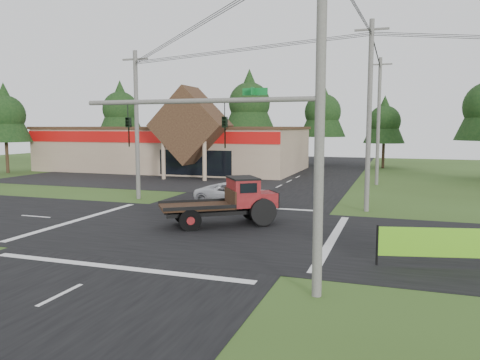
% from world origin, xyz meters
% --- Properties ---
extents(ground, '(120.00, 120.00, 0.00)m').
position_xyz_m(ground, '(0.00, 0.00, 0.00)').
color(ground, '#31491A').
rests_on(ground, ground).
extents(road_ns, '(12.00, 120.00, 0.02)m').
position_xyz_m(road_ns, '(0.00, 0.00, 0.01)').
color(road_ns, black).
rests_on(road_ns, ground).
extents(road_ew, '(120.00, 12.00, 0.02)m').
position_xyz_m(road_ew, '(0.00, 0.00, 0.01)').
color(road_ew, black).
rests_on(road_ew, ground).
extents(parking_apron, '(28.00, 14.00, 0.02)m').
position_xyz_m(parking_apron, '(-14.00, 19.00, 0.01)').
color(parking_apron, black).
rests_on(parking_apron, ground).
extents(cvs_building, '(30.40, 18.20, 9.19)m').
position_xyz_m(cvs_building, '(-15.70, 29.57, 2.78)').
color(cvs_building, '#9C816A').
rests_on(cvs_building, ground).
extents(traffic_signal_mast, '(8.12, 0.24, 7.00)m').
position_xyz_m(traffic_signal_mast, '(5.82, -7.50, 4.43)').
color(traffic_signal_mast, '#595651').
rests_on(traffic_signal_mast, ground).
extents(utility_pole_nr, '(2.00, 0.30, 11.00)m').
position_xyz_m(utility_pole_nr, '(7.50, -7.50, 5.64)').
color(utility_pole_nr, '#595651').
rests_on(utility_pole_nr, ground).
extents(utility_pole_nw, '(2.00, 0.30, 10.50)m').
position_xyz_m(utility_pole_nw, '(-8.00, 8.00, 5.39)').
color(utility_pole_nw, '#595651').
rests_on(utility_pole_nw, ground).
extents(utility_pole_ne, '(2.00, 0.30, 11.50)m').
position_xyz_m(utility_pole_ne, '(8.00, 8.00, 5.89)').
color(utility_pole_ne, '#595651').
rests_on(utility_pole_ne, ground).
extents(utility_pole_n, '(2.00, 0.30, 11.20)m').
position_xyz_m(utility_pole_n, '(8.00, 22.00, 5.74)').
color(utility_pole_n, '#595651').
rests_on(utility_pole_n, ground).
extents(tree_row_a, '(6.72, 6.72, 12.12)m').
position_xyz_m(tree_row_a, '(-30.00, 40.00, 8.05)').
color(tree_row_a, '#332316').
rests_on(tree_row_a, ground).
extents(tree_row_b, '(5.60, 5.60, 10.10)m').
position_xyz_m(tree_row_b, '(-20.00, 42.00, 6.70)').
color(tree_row_b, '#332316').
rests_on(tree_row_b, ground).
extents(tree_row_c, '(7.28, 7.28, 13.13)m').
position_xyz_m(tree_row_c, '(-10.00, 41.00, 8.72)').
color(tree_row_c, '#332316').
rests_on(tree_row_c, ground).
extents(tree_row_d, '(6.16, 6.16, 11.11)m').
position_xyz_m(tree_row_d, '(0.00, 42.00, 7.38)').
color(tree_row_d, '#332316').
rests_on(tree_row_d, ground).
extents(tree_row_e, '(5.04, 5.04, 9.09)m').
position_xyz_m(tree_row_e, '(8.00, 40.00, 6.03)').
color(tree_row_e, '#332316').
rests_on(tree_row_e, ground).
extents(tree_side_w, '(5.60, 5.60, 10.10)m').
position_xyz_m(tree_side_w, '(-32.00, 20.00, 6.70)').
color(tree_side_w, '#332316').
rests_on(tree_side_w, ground).
extents(antique_flatbed_truck, '(6.40, 5.41, 2.57)m').
position_xyz_m(antique_flatbed_truck, '(0.97, 1.26, 1.29)').
color(antique_flatbed_truck, '#600D0F').
rests_on(antique_flatbed_truck, ground).
extents(roadside_banner, '(4.43, 1.13, 1.54)m').
position_xyz_m(roadside_banner, '(11.26, -3.11, 0.77)').
color(roadside_banner, '#5AAB16').
rests_on(roadside_banner, ground).
extents(white_pickup, '(5.93, 3.50, 1.55)m').
position_xyz_m(white_pickup, '(-0.15, 7.17, 0.77)').
color(white_pickup, silver).
rests_on(white_pickup, ground).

